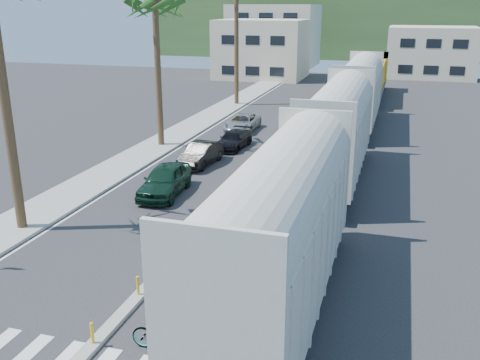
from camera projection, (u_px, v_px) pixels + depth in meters
name	position (u px, v px, depth m)	size (l,w,h in m)	color
ground	(110.00, 329.00, 17.22)	(140.00, 140.00, 0.00)	#28282B
sidewalk	(175.00, 136.00, 42.27)	(3.00, 90.00, 0.15)	gray
rails	(352.00, 139.00, 41.32)	(1.56, 100.00, 0.06)	black
median	(263.00, 161.00, 35.36)	(0.45, 60.00, 0.85)	gray
lane_markings	(252.00, 142.00, 40.56)	(9.42, 90.00, 0.01)	silver
freight_train	(347.00, 115.00, 35.97)	(3.00, 60.94, 5.85)	beige
buildings	(306.00, 43.00, 82.81)	(38.00, 27.00, 10.00)	beige
hillside	(363.00, 26.00, 106.34)	(80.00, 20.00, 12.00)	#385628
car_lead	(165.00, 180.00, 29.17)	(2.36, 5.02, 1.66)	black
car_second	(201.00, 154.00, 34.67)	(1.87, 4.53, 1.46)	black
car_third	(234.00, 140.00, 38.76)	(2.05, 4.42, 1.25)	black
car_rear	(242.00, 123.00, 44.14)	(2.25, 4.84, 1.34)	#A0A2A5
cyclist	(163.00, 327.00, 15.93)	(0.96, 2.15, 2.44)	#9EA0A5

